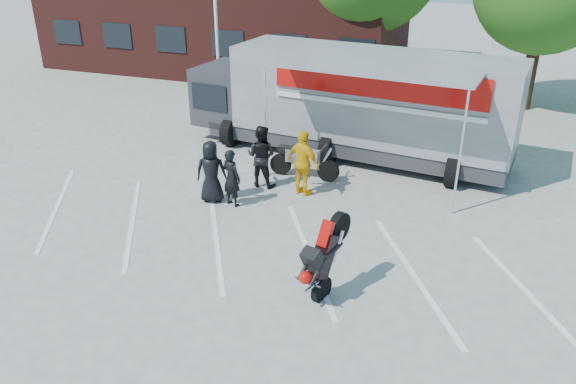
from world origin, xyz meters
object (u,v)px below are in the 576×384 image
Objects in this scene: transporter_truck at (354,155)px; spectator_leather_a at (211,172)px; spectator_leather_b at (232,178)px; spectator_hivis at (303,163)px; parked_motorcycle at (304,178)px; spectator_leather_c at (261,156)px; stunt_bike_rider at (336,285)px.

spectator_leather_a reaches higher than transporter_truck.
spectator_leather_b is 0.85× the size of spectator_hivis.
parked_motorcycle is 1.21× the size of spectator_leather_c.
transporter_truck is 5.25m from spectator_leather_b.
stunt_bike_rider is 1.19× the size of spectator_leather_b.
spectator_leather_b is at bearing 61.54° from spectator_hivis.
spectator_leather_a is (-1.87, -2.35, 0.87)m from parked_motorcycle.
spectator_leather_a is at bearing -114.77° from transporter_truck.
transporter_truck is at bearing -77.55° from spectator_hivis.
spectator_hivis reaches higher than stunt_bike_rider.
parked_motorcycle is 1.49m from spectator_hivis.
spectator_hivis reaches higher than transporter_truck.
spectator_leather_b is at bearing 159.89° from spectator_leather_a.
spectator_leather_c reaches higher than spectator_leather_a.
transporter_truck is 3.89m from spectator_leather_c.
spectator_leather_a is 0.95× the size of spectator_leather_c.
spectator_leather_a is at bearing 14.61° from spectator_leather_b.
spectator_leather_a reaches higher than parked_motorcycle.
spectator_leather_a is at bearing 52.07° from spectator_hivis.
stunt_bike_rider is 4.59m from spectator_hivis.
spectator_hivis reaches higher than spectator_leather_a.
spectator_hivis is at bearing 174.94° from spectator_leather_c.
transporter_truck is 2.50m from parked_motorcycle.
spectator_leather_a is 1.09× the size of spectator_leather_b.
stunt_bike_rider is 4.63m from spectator_leather_b.
spectator_leather_c is at bearing -114.59° from transporter_truck.
stunt_bike_rider is 5.16m from spectator_leather_a.
spectator_hivis is (2.21, 1.25, 0.08)m from spectator_leather_a.
transporter_truck is 7.54m from stunt_bike_rider.
spectator_leather_c is at bearing -138.32° from spectator_leather_a.
stunt_bike_rider reaches higher than parked_motorcycle.
stunt_bike_rider is at bearing 131.76° from spectator_leather_c.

